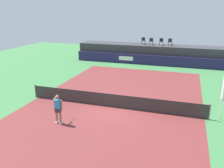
# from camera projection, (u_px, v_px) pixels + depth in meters

# --- Properties ---
(ground_plane) EXTENTS (48.00, 48.00, 0.00)m
(ground_plane) POSITION_uv_depth(u_px,v_px,m) (124.00, 93.00, 19.02)
(ground_plane) COLOR #3D7A42
(court_inner) EXTENTS (12.00, 22.00, 0.00)m
(court_inner) POSITION_uv_depth(u_px,v_px,m) (113.00, 107.00, 16.31)
(court_inner) COLOR maroon
(court_inner) RESTS_ON ground
(sponsor_wall) EXTENTS (18.00, 0.22, 1.20)m
(sponsor_wall) POSITION_uv_depth(u_px,v_px,m) (147.00, 60.00, 28.36)
(sponsor_wall) COLOR #231E4C
(sponsor_wall) RESTS_ON ground
(spectator_platform) EXTENTS (18.00, 2.80, 2.20)m
(spectator_platform) POSITION_uv_depth(u_px,v_px,m) (149.00, 53.00, 29.83)
(spectator_platform) COLOR #38383D
(spectator_platform) RESTS_ON ground
(spectator_chair_far_left) EXTENTS (0.45, 0.45, 0.89)m
(spectator_chair_far_left) POSITION_uv_depth(u_px,v_px,m) (143.00, 40.00, 29.66)
(spectator_chair_far_left) COLOR #1E232D
(spectator_chair_far_left) RESTS_ON spectator_platform
(spectator_chair_left) EXTENTS (0.46, 0.46, 0.89)m
(spectator_chair_left) POSITION_uv_depth(u_px,v_px,m) (151.00, 41.00, 28.97)
(spectator_chair_left) COLOR #1E232D
(spectator_chair_left) RESTS_ON spectator_platform
(spectator_chair_center) EXTENTS (0.48, 0.48, 0.89)m
(spectator_chair_center) POSITION_uv_depth(u_px,v_px,m) (161.00, 41.00, 28.74)
(spectator_chair_center) COLOR #1E232D
(spectator_chair_center) RESTS_ON spectator_platform
(spectator_chair_right) EXTENTS (0.48, 0.48, 0.89)m
(spectator_chair_right) POSITION_uv_depth(u_px,v_px,m) (170.00, 42.00, 28.49)
(spectator_chair_right) COLOR #1E232D
(spectator_chair_right) RESTS_ON spectator_platform
(umpire_chair) EXTENTS (0.45, 0.45, 2.76)m
(umpire_chair) POSITION_uv_depth(u_px,v_px,m) (224.00, 96.00, 13.82)
(umpire_chair) COLOR white
(umpire_chair) RESTS_ON ground
(tennis_net) EXTENTS (12.40, 0.02, 0.95)m
(tennis_net) POSITION_uv_depth(u_px,v_px,m) (113.00, 101.00, 16.16)
(tennis_net) COLOR #2D2D2D
(tennis_net) RESTS_ON ground
(net_post_near) EXTENTS (0.10, 0.10, 1.00)m
(net_post_near) POSITION_uv_depth(u_px,v_px,m) (36.00, 91.00, 17.96)
(net_post_near) COLOR #4C4C51
(net_post_near) RESTS_ON ground
(net_post_far) EXTENTS (0.10, 0.10, 1.00)m
(net_post_far) POSITION_uv_depth(u_px,v_px,m) (209.00, 112.00, 14.35)
(net_post_far) COLOR #4C4C51
(net_post_far) RESTS_ON ground
(tennis_player) EXTENTS (0.78, 1.13, 1.77)m
(tennis_player) POSITION_uv_depth(u_px,v_px,m) (58.00, 108.00, 13.77)
(tennis_player) COLOR white
(tennis_player) RESTS_ON court_inner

